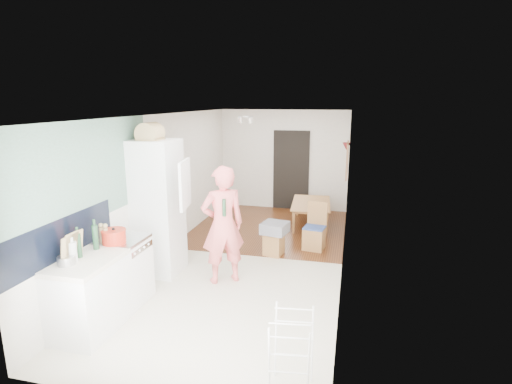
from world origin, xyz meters
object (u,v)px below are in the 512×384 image
at_px(drying_rack, 291,350).
at_px(dining_chair, 315,227).
at_px(person, 223,215).
at_px(dining_table, 312,216).
at_px(stool, 274,244).

bearing_deg(drying_rack, dining_chair, 84.89).
height_order(person, dining_table, person).
height_order(dining_chair, stool, dining_chair).
bearing_deg(dining_chair, dining_table, 106.16).
relative_size(person, dining_table, 1.70).
bearing_deg(dining_chair, stool, -138.16).
distance_m(dining_chair, stool, 0.84).
relative_size(dining_chair, drying_rack, 1.16).
xyz_separation_m(person, dining_chair, (1.23, 1.67, -0.63)).
bearing_deg(person, dining_chair, -160.33).
distance_m(person, dining_table, 3.40).
xyz_separation_m(dining_table, dining_chair, (0.19, -1.45, 0.22)).
bearing_deg(drying_rack, person, 116.50).
height_order(stool, drying_rack, drying_rack).
bearing_deg(dining_table, person, 157.15).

